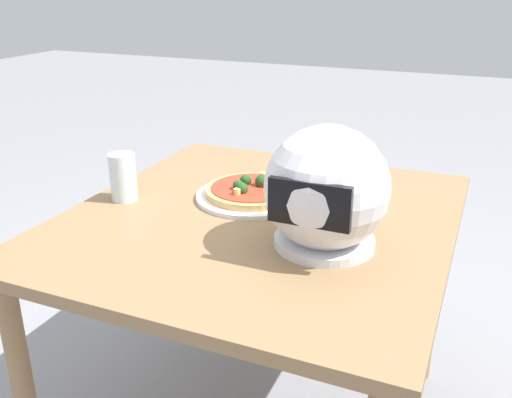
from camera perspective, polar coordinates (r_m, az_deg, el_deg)
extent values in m
cube|color=olive|center=(1.42, 0.38, -2.13)|extent=(0.94, 1.02, 0.03)
cylinder|color=olive|center=(1.89, 17.45, -8.70)|extent=(0.05, 0.05, 0.67)
cylinder|color=olive|center=(2.10, -5.17, -4.57)|extent=(0.05, 0.05, 0.67)
cylinder|color=white|center=(1.52, -0.36, 0.28)|extent=(0.31, 0.31, 0.01)
cylinder|color=tan|center=(1.51, -0.36, 0.81)|extent=(0.25, 0.25, 0.02)
cylinder|color=red|center=(1.51, -0.36, 1.18)|extent=(0.22, 0.22, 0.00)
sphere|color=#234C1E|center=(1.47, -1.43, 1.05)|extent=(0.03, 0.03, 0.03)
sphere|color=#234C1E|center=(1.52, 0.63, 1.79)|extent=(0.04, 0.04, 0.04)
sphere|color=#234C1E|center=(1.50, 1.93, 1.58)|extent=(0.04, 0.04, 0.04)
sphere|color=#234C1E|center=(1.49, -1.81, 1.36)|extent=(0.03, 0.03, 0.03)
sphere|color=#234C1E|center=(1.53, -1.05, 1.91)|extent=(0.03, 0.03, 0.03)
cylinder|color=#E0D172|center=(1.48, 2.62, 1.19)|extent=(0.02, 0.02, 0.02)
cylinder|color=#E0D172|center=(1.45, -1.94, 0.76)|extent=(0.02, 0.02, 0.02)
cylinder|color=#E0D172|center=(1.51, 1.00, 1.57)|extent=(0.02, 0.02, 0.02)
cylinder|color=#E0D172|center=(1.57, 0.72, 2.39)|extent=(0.02, 0.02, 0.02)
sphere|color=silver|center=(1.22, 7.17, 1.14)|extent=(0.27, 0.27, 0.27)
cylinder|color=silver|center=(1.27, 6.91, -4.24)|extent=(0.22, 0.22, 0.02)
cube|color=black|center=(1.11, 5.41, -0.54)|extent=(0.17, 0.02, 0.09)
cylinder|color=silver|center=(1.53, -13.34, 2.18)|extent=(0.07, 0.07, 0.13)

